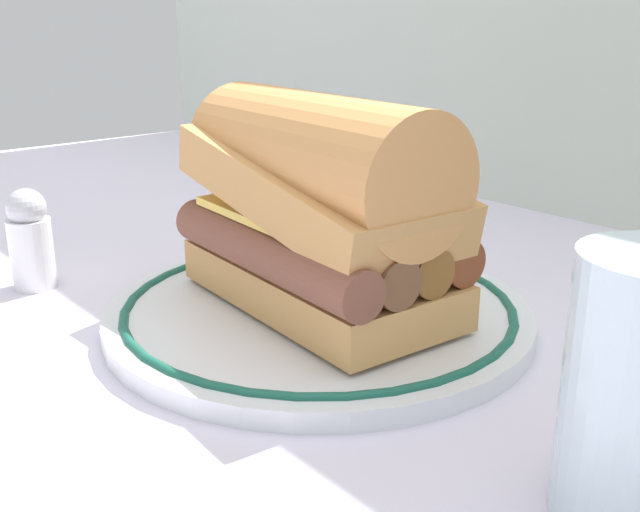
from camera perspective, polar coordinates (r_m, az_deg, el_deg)
ground_plane at (r=0.49m, az=0.57°, el=-4.84°), size 1.50×1.50×0.00m
plate at (r=0.48m, az=0.00°, el=-4.25°), size 0.27×0.27×0.01m
sausage_sandwich at (r=0.45m, az=0.00°, el=3.93°), size 0.19×0.12×0.13m
salt_shaker at (r=0.57m, az=-20.97°, el=1.14°), size 0.03×0.03×0.07m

